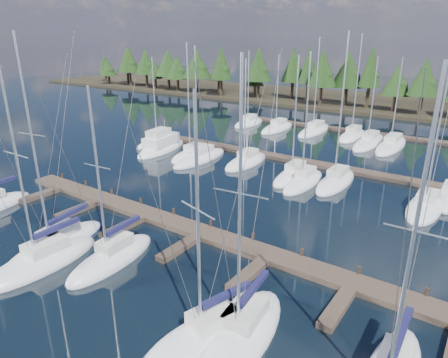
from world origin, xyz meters
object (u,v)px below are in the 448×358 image
Objects in this scene: front_sailboat_1 at (56,246)px; front_sailboat_3 at (112,258)px; front_sailboat_2 at (42,261)px; main_dock at (198,236)px; motor_yacht_left at (161,146)px; front_sailboat_5 at (242,333)px; front_sailboat_4 at (207,336)px.

front_sailboat_3 is (4.76, 1.25, -0.00)m from front_sailboat_1.
front_sailboat_1 is 2.12m from front_sailboat_2.
front_sailboat_2 reaches higher than main_dock.
main_dock is 3.38× the size of front_sailboat_3.
front_sailboat_1 is 1.09× the size of front_sailboat_2.
front_sailboat_1 is at bearing -63.15° from motor_yacht_left.
front_sailboat_3 is at bearing -114.48° from main_dock.
front_sailboat_2 is at bearing -172.75° from front_sailboat_5.
front_sailboat_5 is at bearing -5.58° from front_sailboat_3.
front_sailboat_4 is at bearing -49.17° from main_dock.
front_sailboat_3 is at bearing 174.42° from front_sailboat_5.
motor_yacht_left is at bearing 139.75° from front_sailboat_5.
front_sailboat_2 is at bearing -57.79° from front_sailboat_1.
main_dock is 11.30m from front_sailboat_5.
front_sailboat_5 reaches higher than motor_yacht_left.
main_dock is at bearing 44.36° from front_sailboat_1.
front_sailboat_2 is (1.13, -1.79, -0.01)m from front_sailboat_1.
front_sailboat_4 is (7.30, -8.45, 0.08)m from main_dock.
front_sailboat_5 is at bearing 0.45° from front_sailboat_1.
front_sailboat_1 reaches higher than front_sailboat_4.
front_sailboat_3 is 0.95× the size of front_sailboat_4.
front_sailboat_1 is at bearing 175.93° from front_sailboat_4.
front_sailboat_1 is 4.92m from front_sailboat_3.
motor_yacht_left is at bearing 136.99° from front_sailboat_4.
front_sailboat_4 is (13.72, 0.74, -0.00)m from front_sailboat_2.
motor_yacht_left is at bearing 126.53° from front_sailboat_3.
main_dock is 10.57m from front_sailboat_1.
main_dock is 4.26× the size of motor_yacht_left.
front_sailboat_2 reaches higher than motor_yacht_left.
front_sailboat_2 is 1.42× the size of motor_yacht_left.
front_sailboat_1 reaches higher than motor_yacht_left.
front_sailboat_2 is at bearing -62.76° from motor_yacht_left.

